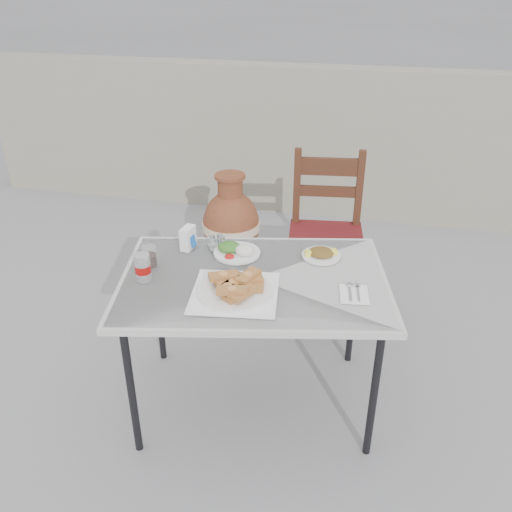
% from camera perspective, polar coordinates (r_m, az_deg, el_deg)
% --- Properties ---
extents(ground, '(80.00, 80.00, 0.00)m').
position_cam_1_polar(ground, '(2.69, 0.74, -16.48)').
color(ground, slate).
rests_on(ground, ground).
extents(cafe_table, '(1.29, 1.00, 0.70)m').
position_cam_1_polar(cafe_table, '(2.37, -0.23, -3.26)').
color(cafe_table, black).
rests_on(cafe_table, ground).
extents(pide_plate, '(0.40, 0.40, 0.07)m').
position_cam_1_polar(pide_plate, '(2.22, -2.26, -3.20)').
color(pide_plate, white).
rests_on(pide_plate, cafe_table).
extents(salad_rice_plate, '(0.22, 0.22, 0.05)m').
position_cam_1_polar(salad_rice_plate, '(2.52, -2.08, 0.61)').
color(salad_rice_plate, white).
rests_on(salad_rice_plate, cafe_table).
extents(salad_chopped_plate, '(0.18, 0.18, 0.04)m').
position_cam_1_polar(salad_chopped_plate, '(2.52, 6.87, 0.26)').
color(salad_chopped_plate, white).
rests_on(salad_chopped_plate, cafe_table).
extents(soda_can, '(0.07, 0.07, 0.12)m').
position_cam_1_polar(soda_can, '(2.34, -11.83, -1.19)').
color(soda_can, white).
rests_on(soda_can, cafe_table).
extents(cola_glass, '(0.07, 0.07, 0.10)m').
position_cam_1_polar(cola_glass, '(2.46, -11.14, -0.16)').
color(cola_glass, white).
rests_on(cola_glass, cafe_table).
extents(napkin_holder, '(0.06, 0.10, 0.11)m').
position_cam_1_polar(napkin_holder, '(2.58, -7.17, 1.89)').
color(napkin_holder, white).
rests_on(napkin_holder, cafe_table).
extents(condiment_caddy, '(0.13, 0.12, 0.07)m').
position_cam_1_polar(condiment_caddy, '(2.58, -3.95, 1.33)').
color(condiment_caddy, silver).
rests_on(condiment_caddy, cafe_table).
extents(cutlery_napkin, '(0.13, 0.17, 0.01)m').
position_cam_1_polar(cutlery_napkin, '(2.27, 10.23, -3.80)').
color(cutlery_napkin, white).
rests_on(cutlery_napkin, cafe_table).
extents(chair, '(0.48, 0.48, 0.97)m').
position_cam_1_polar(chair, '(3.21, 7.36, 2.33)').
color(chair, black).
rests_on(chair, ground).
extents(terracotta_urn, '(0.39, 0.39, 0.69)m').
position_cam_1_polar(terracotta_urn, '(3.71, -2.64, 3.21)').
color(terracotta_urn, brown).
rests_on(terracotta_urn, ground).
extents(back_wall, '(6.00, 0.25, 1.20)m').
position_cam_1_polar(back_wall, '(4.57, 7.67, 11.69)').
color(back_wall, gray).
rests_on(back_wall, ground).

